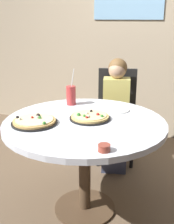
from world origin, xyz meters
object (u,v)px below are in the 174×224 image
object	(u,v)px
dining_table	(85,134)
plate_small	(118,110)
pizza_veggie	(90,117)
diner_child	(115,120)
chair_wooden	(116,110)
pizza_cheese	(34,121)
soda_cup	(71,95)
sauce_bowl	(104,148)

from	to	relation	value
dining_table	plate_small	world-z (taller)	plate_small
pizza_veggie	diner_child	bearing A→B (deg)	90.47
chair_wooden	pizza_cheese	distance (m)	1.22
diner_child	pizza_cheese	world-z (taller)	diner_child
pizza_cheese	soda_cup	size ratio (longest dim) A/B	1.05
chair_wooden	sauce_bowl	bearing A→B (deg)	-77.98
dining_table	pizza_cheese	world-z (taller)	pizza_cheese
pizza_cheese	soda_cup	xyz separation A→B (m)	(0.06, 0.51, 0.06)
diner_child	sauce_bowl	distance (m)	1.29
chair_wooden	pizza_cheese	xyz separation A→B (m)	(-0.29, -1.17, 0.24)
pizza_veggie	pizza_cheese	size ratio (longest dim) A/B	0.93
sauce_bowl	pizza_veggie	bearing A→B (deg)	118.64
chair_wooden	pizza_veggie	xyz separation A→B (m)	(0.05, -0.94, 0.24)
pizza_veggie	plate_small	xyz separation A→B (m)	(0.14, 0.27, -0.01)
sauce_bowl	plate_small	distance (m)	0.74
soda_cup	plate_small	size ratio (longest dim) A/B	1.71
soda_cup	dining_table	bearing A→B (deg)	-53.01
soda_cup	sauce_bowl	distance (m)	0.92
plate_small	soda_cup	bearing A→B (deg)	177.61
dining_table	chair_wooden	distance (m)	1.00
chair_wooden	plate_small	size ratio (longest dim) A/B	5.28
diner_child	pizza_cheese	distance (m)	1.08
dining_table	plate_small	size ratio (longest dim) A/B	6.49
diner_child	dining_table	bearing A→B (deg)	-91.25
dining_table	diner_child	world-z (taller)	diner_child
pizza_cheese	sauce_bowl	distance (m)	0.63
dining_table	soda_cup	size ratio (longest dim) A/B	3.80
soda_cup	pizza_cheese	bearing A→B (deg)	-96.32
chair_wooden	pizza_veggie	world-z (taller)	chair_wooden
dining_table	sauce_bowl	distance (m)	0.52
pizza_veggie	sauce_bowl	xyz separation A→B (m)	(0.25, -0.47, 0.00)
chair_wooden	soda_cup	bearing A→B (deg)	-109.20
chair_wooden	diner_child	distance (m)	0.19
dining_table	chair_wooden	xyz separation A→B (m)	(-0.02, 0.99, -0.12)
pizza_cheese	soda_cup	distance (m)	0.52
chair_wooden	sauce_bowl	world-z (taller)	chair_wooden
dining_table	pizza_veggie	world-z (taller)	pizza_veggie
sauce_bowl	chair_wooden	bearing A→B (deg)	102.02
chair_wooden	pizza_cheese	bearing A→B (deg)	-103.73
diner_child	plate_small	xyz separation A→B (m)	(0.15, -0.50, 0.27)
chair_wooden	plate_small	world-z (taller)	chair_wooden
pizza_cheese	sauce_bowl	size ratio (longest dim) A/B	4.60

